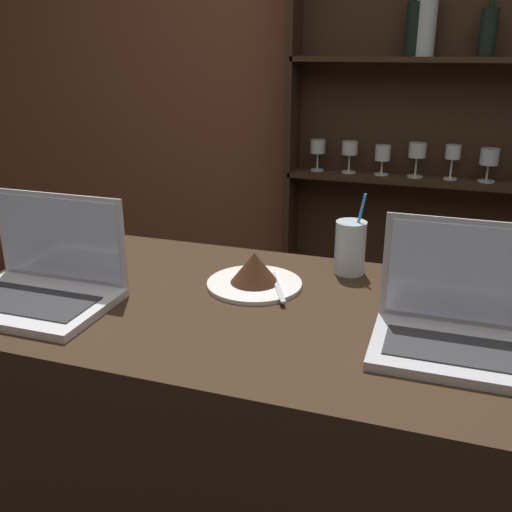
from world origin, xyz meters
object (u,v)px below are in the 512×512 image
at_px(laptop_near, 42,280).
at_px(cake_plate, 255,273).
at_px(laptop_far, 469,323).
at_px(water_glass, 350,247).

xyz_separation_m(laptop_near, cake_plate, (0.42, 0.22, -0.02)).
xyz_separation_m(laptop_far, cake_plate, (-0.47, 0.15, -0.02)).
distance_m(laptop_far, cake_plate, 0.49).
height_order(cake_plate, water_glass, water_glass).
xyz_separation_m(laptop_near, laptop_far, (0.88, 0.07, 0.01)).
relative_size(laptop_near, cake_plate, 1.50).
xyz_separation_m(laptop_far, water_glass, (-0.27, 0.31, 0.01)).
relative_size(laptop_far, water_glass, 1.67).
distance_m(cake_plate, water_glass, 0.25).
xyz_separation_m(cake_plate, water_glass, (0.19, 0.16, 0.03)).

